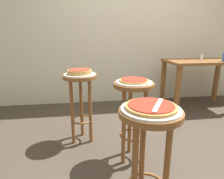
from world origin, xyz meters
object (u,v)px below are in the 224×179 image
object	(u,v)px
condiment_shaker	(202,57)
pizza_middle	(134,80)
stool_foreground	(149,144)
serving_plate_leftside	(80,74)
stool_middle	(133,106)
serving_plate_foreground	(151,109)
dining_table	(201,68)
serving_plate_middle	(134,82)
pizza_server_knife	(158,105)
stool_leftside	(81,94)
pizza_leftside	(80,72)
pizza_foreground	(151,106)

from	to	relation	value
condiment_shaker	pizza_middle	bearing A→B (deg)	-139.63
stool_foreground	serving_plate_leftside	world-z (taller)	serving_plate_leftside
condiment_shaker	stool_middle	bearing A→B (deg)	-139.63
serving_plate_foreground	condiment_shaker	world-z (taller)	condiment_shaker
pizza_middle	dining_table	bearing A→B (deg)	40.53
serving_plate_middle	condiment_shaker	size ratio (longest dim) A/B	3.58
pizza_middle	pizza_server_knife	distance (m)	0.65
stool_foreground	serving_plate_foreground	distance (m)	0.21
stool_leftside	pizza_server_knife	xyz separation A→B (m)	(0.42, -1.07, 0.24)
stool_leftside	pizza_leftside	xyz separation A→B (m)	(-0.00, 0.00, 0.24)
stool_foreground	pizza_middle	size ratio (longest dim) A/B	2.97
serving_plate_foreground	pizza_leftside	distance (m)	1.12
serving_plate_middle	pizza_server_knife	bearing A→B (deg)	-93.56
condiment_shaker	serving_plate_leftside	bearing A→B (deg)	-158.08
stool_foreground	pizza_leftside	xyz separation A→B (m)	(-0.39, 1.05, 0.24)
stool_foreground	stool_leftside	bearing A→B (deg)	110.53
condiment_shaker	pizza_server_knife	xyz separation A→B (m)	(-1.39, -1.80, -0.03)
stool_foreground	pizza_server_knife	bearing A→B (deg)	-33.69
dining_table	pizza_middle	bearing A→B (deg)	-139.47
serving_plate_foreground	pizza_server_knife	xyz separation A→B (m)	(0.03, -0.02, 0.03)
stool_leftside	pizza_foreground	bearing A→B (deg)	-69.47
pizza_foreground	dining_table	size ratio (longest dim) A/B	0.26
pizza_middle	stool_leftside	xyz separation A→B (m)	(-0.46, 0.42, -0.23)
stool_middle	dining_table	bearing A→B (deg)	40.53
serving_plate_middle	pizza_server_knife	size ratio (longest dim) A/B	1.43
pizza_leftside	serving_plate_foreground	bearing A→B (deg)	-69.47
serving_plate_middle	serving_plate_leftside	world-z (taller)	same
stool_leftside	condiment_shaker	xyz separation A→B (m)	(1.81, 0.73, 0.28)
pizza_foreground	dining_table	world-z (taller)	pizza_foreground
stool_leftside	pizza_leftside	size ratio (longest dim) A/B	3.01
serving_plate_leftside	serving_plate_middle	bearing A→B (deg)	-42.13
serving_plate_middle	dining_table	size ratio (longest dim) A/B	0.29
pizza_leftside	pizza_server_knife	bearing A→B (deg)	-68.41
stool_middle	stool_leftside	size ratio (longest dim) A/B	1.00
pizza_foreground	stool_middle	bearing A→B (deg)	83.61
stool_leftside	condiment_shaker	size ratio (longest dim) A/B	8.48
stool_middle	dining_table	distance (m)	1.82
stool_foreground	stool_leftside	distance (m)	1.12
serving_plate_middle	stool_leftside	bearing A→B (deg)	137.87
stool_leftside	pizza_server_knife	distance (m)	1.17
dining_table	serving_plate_middle	bearing A→B (deg)	-139.47
pizza_foreground	condiment_shaker	bearing A→B (deg)	51.35
serving_plate_middle	stool_middle	bearing A→B (deg)	0.00
stool_leftside	serving_plate_leftside	distance (m)	0.21
pizza_leftside	dining_table	bearing A→B (deg)	22.48
stool_middle	serving_plate_middle	distance (m)	0.21
pizza_foreground	serving_plate_leftside	world-z (taller)	pizza_foreground
pizza_leftside	condiment_shaker	world-z (taller)	condiment_shaker
stool_foreground	stool_leftside	world-z (taller)	same
stool_foreground	dining_table	world-z (taller)	dining_table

